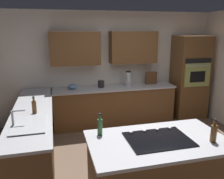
{
  "coord_description": "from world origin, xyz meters",
  "views": [
    {
      "loc": [
        1.45,
        3.37,
        2.2
      ],
      "look_at": [
        0.29,
        -1.18,
        0.98
      ],
      "focal_mm": 37.7,
      "sensor_mm": 36.0,
      "label": 1
    }
  ],
  "objects_px": {
    "spice_rack": "(151,78)",
    "dish_soap_bottle": "(34,107)",
    "oil_bottle": "(100,126)",
    "second_bottle": "(214,133)",
    "mixing_bowl": "(72,86)",
    "wall_oven": "(190,78)",
    "cooktop": "(158,139)",
    "kettle": "(101,84)",
    "sink_unit": "(28,124)",
    "blender": "(128,79)"
  },
  "relations": [
    {
      "from": "spice_rack",
      "to": "oil_bottle",
      "type": "xyz_separation_m",
      "value": [
        1.77,
        2.49,
        -0.03
      ]
    },
    {
      "from": "wall_oven",
      "to": "kettle",
      "type": "bearing_deg",
      "value": -0.78
    },
    {
      "from": "second_bottle",
      "to": "mixing_bowl",
      "type": "bearing_deg",
      "value": -64.71
    },
    {
      "from": "sink_unit",
      "to": "kettle",
      "type": "xyz_separation_m",
      "value": [
        -1.43,
        -1.88,
        0.06
      ]
    },
    {
      "from": "dish_soap_bottle",
      "to": "sink_unit",
      "type": "bearing_deg",
      "value": 83.05
    },
    {
      "from": "mixing_bowl",
      "to": "second_bottle",
      "type": "xyz_separation_m",
      "value": [
        -1.39,
        2.95,
        0.06
      ]
    },
    {
      "from": "sink_unit",
      "to": "dish_soap_bottle",
      "type": "relative_size",
      "value": 2.54
    },
    {
      "from": "spice_rack",
      "to": "mixing_bowl",
      "type": "bearing_deg",
      "value": 1.61
    },
    {
      "from": "mixing_bowl",
      "to": "spice_rack",
      "type": "height_order",
      "value": "spice_rack"
    },
    {
      "from": "kettle",
      "to": "cooktop",
      "type": "bearing_deg",
      "value": 92.85
    },
    {
      "from": "blender",
      "to": "mixing_bowl",
      "type": "bearing_deg",
      "value": 0.0
    },
    {
      "from": "kettle",
      "to": "oil_bottle",
      "type": "distance_m",
      "value": 2.49
    },
    {
      "from": "cooktop",
      "to": "spice_rack",
      "type": "distance_m",
      "value": 3.01
    },
    {
      "from": "dish_soap_bottle",
      "to": "second_bottle",
      "type": "height_order",
      "value": "second_bottle"
    },
    {
      "from": "mixing_bowl",
      "to": "oil_bottle",
      "type": "relative_size",
      "value": 0.74
    },
    {
      "from": "cooktop",
      "to": "second_bottle",
      "type": "distance_m",
      "value": 0.65
    },
    {
      "from": "wall_oven",
      "to": "second_bottle",
      "type": "distance_m",
      "value": 3.28
    },
    {
      "from": "sink_unit",
      "to": "oil_bottle",
      "type": "height_order",
      "value": "oil_bottle"
    },
    {
      "from": "mixing_bowl",
      "to": "kettle",
      "type": "relative_size",
      "value": 1.33
    },
    {
      "from": "oil_bottle",
      "to": "kettle",
      "type": "bearing_deg",
      "value": -102.07
    },
    {
      "from": "second_bottle",
      "to": "cooktop",
      "type": "bearing_deg",
      "value": -19.18
    },
    {
      "from": "cooktop",
      "to": "mixing_bowl",
      "type": "height_order",
      "value": "mixing_bowl"
    },
    {
      "from": "second_bottle",
      "to": "oil_bottle",
      "type": "bearing_deg",
      "value": -22.15
    },
    {
      "from": "blender",
      "to": "kettle",
      "type": "xyz_separation_m",
      "value": [
        0.65,
        0.0,
        -0.07
      ]
    },
    {
      "from": "second_bottle",
      "to": "wall_oven",
      "type": "bearing_deg",
      "value": -117.33
    },
    {
      "from": "sink_unit",
      "to": "kettle",
      "type": "distance_m",
      "value": 2.36
    },
    {
      "from": "cooktop",
      "to": "kettle",
      "type": "relative_size",
      "value": 4.75
    },
    {
      "from": "blender",
      "to": "dish_soap_bottle",
      "type": "distance_m",
      "value": 2.46
    },
    {
      "from": "wall_oven",
      "to": "dish_soap_bottle",
      "type": "relative_size",
      "value": 7.38
    },
    {
      "from": "sink_unit",
      "to": "blender",
      "type": "relative_size",
      "value": 2.01
    },
    {
      "from": "wall_oven",
      "to": "second_bottle",
      "type": "xyz_separation_m",
      "value": [
        1.51,
        2.92,
        -0.01
      ]
    },
    {
      "from": "kettle",
      "to": "oil_bottle",
      "type": "relative_size",
      "value": 0.56
    },
    {
      "from": "mixing_bowl",
      "to": "wall_oven",
      "type": "bearing_deg",
      "value": 179.4
    },
    {
      "from": "wall_oven",
      "to": "blender",
      "type": "height_order",
      "value": "wall_oven"
    },
    {
      "from": "second_bottle",
      "to": "spice_rack",
      "type": "bearing_deg",
      "value": -99.6
    },
    {
      "from": "sink_unit",
      "to": "cooktop",
      "type": "bearing_deg",
      "value": 151.38
    },
    {
      "from": "mixing_bowl",
      "to": "second_bottle",
      "type": "relative_size",
      "value": 0.74
    },
    {
      "from": "blender",
      "to": "second_bottle",
      "type": "xyz_separation_m",
      "value": [
        -0.09,
        2.95,
        -0.04
      ]
    },
    {
      "from": "cooktop",
      "to": "dish_soap_bottle",
      "type": "xyz_separation_m",
      "value": [
        1.51,
        -1.33,
        0.1
      ]
    },
    {
      "from": "wall_oven",
      "to": "oil_bottle",
      "type": "height_order",
      "value": "wall_oven"
    },
    {
      "from": "spice_rack",
      "to": "dish_soap_bottle",
      "type": "distance_m",
      "value": 3.0
    },
    {
      "from": "wall_oven",
      "to": "sink_unit",
      "type": "bearing_deg",
      "value": 26.72
    },
    {
      "from": "spice_rack",
      "to": "second_bottle",
      "type": "bearing_deg",
      "value": 80.4
    },
    {
      "from": "blender",
      "to": "mixing_bowl",
      "type": "xyz_separation_m",
      "value": [
        1.3,
        0.0,
        -0.09
      ]
    },
    {
      "from": "cooktop",
      "to": "oil_bottle",
      "type": "height_order",
      "value": "oil_bottle"
    },
    {
      "from": "kettle",
      "to": "second_bottle",
      "type": "height_order",
      "value": "second_bottle"
    },
    {
      "from": "oil_bottle",
      "to": "mixing_bowl",
      "type": "bearing_deg",
      "value": -86.95
    },
    {
      "from": "oil_bottle",
      "to": "second_bottle",
      "type": "height_order",
      "value": "same"
    },
    {
      "from": "kettle",
      "to": "oil_bottle",
      "type": "xyz_separation_m",
      "value": [
        0.52,
        2.43,
        0.03
      ]
    },
    {
      "from": "wall_oven",
      "to": "sink_unit",
      "type": "distance_m",
      "value": 4.12
    }
  ]
}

